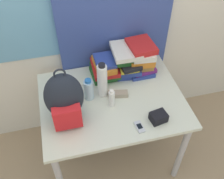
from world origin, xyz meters
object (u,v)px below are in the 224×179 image
(sunglasses_case, at_px, (118,94))
(camera_pouch, at_px, (158,117))
(book_stack_right, at_px, (141,57))
(sports_bottle, at_px, (102,80))
(cell_phone, at_px, (139,127))
(book_stack_center, at_px, (126,60))
(sunscreen_bottle, at_px, (112,98))
(water_bottle, at_px, (89,90))
(book_stack_left, at_px, (105,68))
(backpack, at_px, (64,99))

(sunglasses_case, bearing_deg, camera_pouch, -54.38)
(camera_pouch, bearing_deg, book_stack_right, 85.50)
(sports_bottle, distance_m, cell_phone, 0.44)
(book_stack_right, relative_size, sports_bottle, 0.94)
(cell_phone, bearing_deg, book_stack_center, 83.33)
(book_stack_center, bearing_deg, cell_phone, -96.67)
(sunscreen_bottle, distance_m, camera_pouch, 0.36)
(water_bottle, height_order, sunglasses_case, water_bottle)
(sports_bottle, bearing_deg, book_stack_left, 72.88)
(sunscreen_bottle, xyz_separation_m, sunglasses_case, (0.07, 0.08, -0.05))
(book_stack_center, xyz_separation_m, water_bottle, (-0.35, -0.22, -0.04))
(water_bottle, bearing_deg, cell_phone, -51.87)
(backpack, height_order, camera_pouch, backpack)
(water_bottle, relative_size, sports_bottle, 0.62)
(backpack, distance_m, cell_phone, 0.55)
(sports_bottle, relative_size, sunscreen_bottle, 1.92)
(sports_bottle, bearing_deg, camera_pouch, -46.87)
(sports_bottle, bearing_deg, water_bottle, -172.07)
(backpack, relative_size, sunscreen_bottle, 2.81)
(water_bottle, bearing_deg, backpack, -142.89)
(backpack, height_order, book_stack_right, backpack)
(backpack, relative_size, sports_bottle, 1.46)
(water_bottle, bearing_deg, book_stack_center, 31.82)
(book_stack_right, height_order, sports_bottle, sports_bottle)
(cell_phone, relative_size, camera_pouch, 0.81)
(cell_phone, xyz_separation_m, sunglasses_case, (-0.07, 0.33, 0.01))
(sunscreen_bottle, bearing_deg, sunglasses_case, 48.72)
(camera_pouch, bearing_deg, sports_bottle, 133.13)
(book_stack_left, bearing_deg, book_stack_right, -0.66)
(backpack, height_order, cell_phone, backpack)
(book_stack_right, bearing_deg, sunglasses_case, -135.91)
(sports_bottle, height_order, cell_phone, sports_bottle)
(water_bottle, distance_m, cell_phone, 0.47)
(water_bottle, relative_size, cell_phone, 1.84)
(backpack, relative_size, book_stack_center, 1.49)
(book_stack_left, relative_size, book_stack_right, 0.96)
(backpack, bearing_deg, cell_phone, -25.31)
(sunscreen_bottle, bearing_deg, cell_phone, -61.36)
(book_stack_left, height_order, sunglasses_case, book_stack_left)
(book_stack_left, relative_size, water_bottle, 1.44)
(book_stack_left, bearing_deg, sunglasses_case, -79.34)
(sports_bottle, height_order, sunscreen_bottle, sports_bottle)
(water_bottle, height_order, sunscreen_bottle, water_bottle)
(book_stack_left, distance_m, sunglasses_case, 0.26)
(book_stack_center, distance_m, book_stack_right, 0.12)
(book_stack_right, xyz_separation_m, sunscreen_bottle, (-0.33, -0.33, -0.06))
(sports_bottle, relative_size, sunglasses_case, 1.90)
(water_bottle, height_order, sports_bottle, sports_bottle)
(sunscreen_bottle, xyz_separation_m, camera_pouch, (0.28, -0.22, -0.04))
(book_stack_center, xyz_separation_m, book_stack_right, (0.12, -0.00, 0.01))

